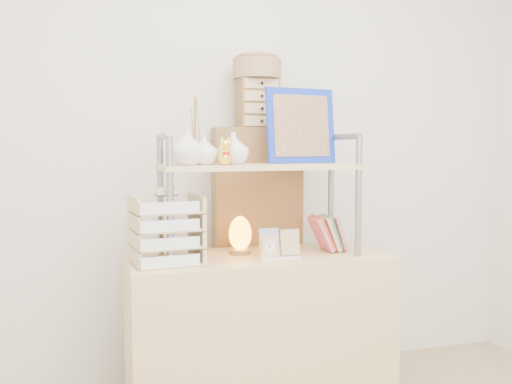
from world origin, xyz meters
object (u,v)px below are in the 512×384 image
desk (259,334)px  cabinet (256,255)px  letter_tray (167,234)px  salt_lamp (240,235)px

desk → cabinet: 0.49m
desk → letter_tray: 0.67m
cabinet → salt_lamp: size_ratio=7.54×
cabinet → letter_tray: (-0.53, -0.43, 0.21)m
letter_tray → salt_lamp: letter_tray is taller
cabinet → letter_tray: bearing=-135.0°
desk → cabinet: size_ratio=0.89×
desk → letter_tray: letter_tray is taller
letter_tray → salt_lamp: (0.36, 0.12, -0.04)m
desk → cabinet: bearing=74.9°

